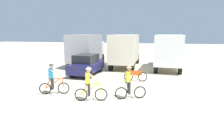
# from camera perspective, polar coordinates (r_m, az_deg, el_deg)

# --- Properties ---
(ground_plane) EXTENTS (120.00, 120.00, 0.00)m
(ground_plane) POSITION_cam_1_polar(r_m,az_deg,el_deg) (9.91, -4.28, -10.14)
(ground_plane) COLOR beige
(box_truck_grey_hauler) EXTENTS (2.74, 6.87, 3.35)m
(box_truck_grey_hauler) POSITION_cam_1_polar(r_m,az_deg,el_deg) (21.49, -7.29, 6.21)
(box_truck_grey_hauler) COLOR #9E9EA3
(box_truck_grey_hauler) RESTS_ON ground
(box_truck_cream_rv) EXTENTS (2.55, 6.81, 3.35)m
(box_truck_cream_rv) POSITION_cam_1_polar(r_m,az_deg,el_deg) (20.53, 3.89, 6.07)
(box_truck_cream_rv) COLOR beige
(box_truck_cream_rv) RESTS_ON ground
(box_truck_avon_van) EXTENTS (2.63, 6.83, 3.35)m
(box_truck_avon_van) POSITION_cam_1_polar(r_m,az_deg,el_deg) (20.04, 16.15, 5.56)
(box_truck_avon_van) COLOR white
(box_truck_avon_van) RESTS_ON ground
(sedan_parked) EXTENTS (1.91, 4.26, 1.76)m
(sedan_parked) POSITION_cam_1_polar(r_m,az_deg,el_deg) (16.80, -7.35, 1.57)
(sedan_parked) COLOR #1E1E4C
(sedan_parked) RESTS_ON ground
(cyclist_orange_shirt) EXTENTS (1.65, 0.74, 1.82)m
(cyclist_orange_shirt) POSITION_cam_1_polar(r_m,az_deg,el_deg) (11.87, -16.76, -2.79)
(cyclist_orange_shirt) COLOR black
(cyclist_orange_shirt) RESTS_ON ground
(cyclist_cowboy_hat) EXTENTS (1.68, 0.66, 1.82)m
(cyclist_cowboy_hat) POSITION_cam_1_polar(r_m,az_deg,el_deg) (10.29, -6.47, -4.43)
(cyclist_cowboy_hat) COLOR black
(cyclist_cowboy_hat) RESTS_ON ground
(cyclist_near_camera) EXTENTS (1.60, 0.82, 1.82)m
(cyclist_near_camera) POSITION_cam_1_polar(r_m,az_deg,el_deg) (10.58, 5.13, -3.99)
(cyclist_near_camera) COLOR black
(cyclist_near_camera) RESTS_ON ground
(bicycle_spare) EXTENTS (1.71, 0.52, 0.97)m
(bicycle_spare) POSITION_cam_1_polar(r_m,az_deg,el_deg) (14.60, 6.81, -1.73)
(bicycle_spare) COLOR black
(bicycle_spare) RESTS_ON ground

